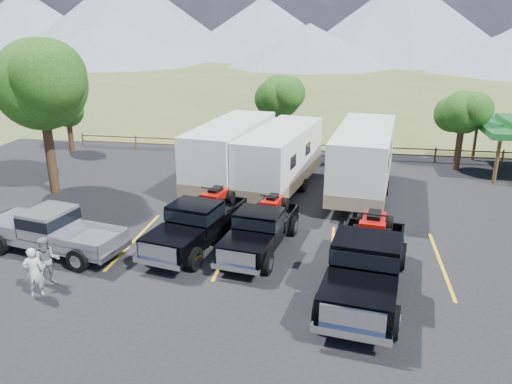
% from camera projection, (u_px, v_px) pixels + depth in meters
% --- Properties ---
extents(ground, '(320.00, 320.00, 0.00)m').
position_uv_depth(ground, '(264.00, 307.00, 15.71)').
color(ground, '#455222').
rests_on(ground, ground).
extents(asphalt_lot, '(44.00, 34.00, 0.04)m').
position_uv_depth(asphalt_lot, '(277.00, 263.00, 18.49)').
color(asphalt_lot, black).
rests_on(asphalt_lot, ground).
extents(stall_lines, '(12.12, 5.50, 0.01)m').
position_uv_depth(stall_lines, '(280.00, 251.00, 19.42)').
color(stall_lines, gold).
rests_on(stall_lines, asphalt_lot).
extents(tree_big_nw, '(5.54, 5.18, 7.84)m').
position_uv_depth(tree_big_nw, '(40.00, 84.00, 24.33)').
color(tree_big_nw, '#332013').
rests_on(tree_big_nw, ground).
extents(tree_ne_a, '(3.11, 2.92, 4.76)m').
position_uv_depth(tree_ne_a, '(463.00, 113.00, 28.94)').
color(tree_ne_a, '#332013').
rests_on(tree_ne_a, ground).
extents(tree_north, '(3.46, 3.24, 5.25)m').
position_uv_depth(tree_north, '(279.00, 97.00, 32.49)').
color(tree_north, '#332013').
rests_on(tree_north, ground).
extents(tree_nw_small, '(2.59, 2.43, 3.85)m').
position_uv_depth(tree_nw_small, '(67.00, 112.00, 33.25)').
color(tree_nw_small, '#332013').
rests_on(tree_nw_small, ground).
extents(rail_fence, '(36.12, 0.12, 1.00)m').
position_uv_depth(rail_fence, '(339.00, 149.00, 32.41)').
color(rail_fence, brown).
rests_on(rail_fence, ground).
extents(mountain_range, '(209.00, 71.00, 20.00)m').
position_uv_depth(mountain_range, '(305.00, 23.00, 113.04)').
color(mountain_range, slate).
rests_on(mountain_range, ground).
extents(rig_left, '(3.09, 6.24, 2.00)m').
position_uv_depth(rig_left, '(198.00, 221.00, 19.80)').
color(rig_left, black).
rests_on(rig_left, asphalt_lot).
extents(rig_center, '(2.60, 5.73, 1.85)m').
position_uv_depth(rig_center, '(261.00, 228.00, 19.38)').
color(rig_center, black).
rests_on(rig_center, asphalt_lot).
extents(rig_right, '(3.14, 7.04, 2.27)m').
position_uv_depth(rig_right, '(367.00, 262.00, 16.19)').
color(rig_right, black).
rests_on(rig_right, asphalt_lot).
extents(trailer_left, '(3.65, 9.93, 3.43)m').
position_uv_depth(trailer_left, '(231.00, 154.00, 26.52)').
color(trailer_left, silver).
rests_on(trailer_left, asphalt_lot).
extents(trailer_center, '(3.85, 9.57, 3.31)m').
position_uv_depth(trailer_center, '(281.00, 159.00, 25.72)').
color(trailer_center, silver).
rests_on(trailer_center, asphalt_lot).
extents(trailer_right, '(3.57, 10.14, 3.50)m').
position_uv_depth(trailer_right, '(363.00, 161.00, 25.07)').
color(trailer_right, silver).
rests_on(trailer_right, asphalt_lot).
extents(pickup_silver, '(6.11, 2.99, 1.76)m').
position_uv_depth(pickup_silver, '(53.00, 231.00, 19.03)').
color(pickup_silver, '#989AA1').
rests_on(pickup_silver, asphalt_lot).
extents(person_a, '(0.74, 0.63, 1.70)m').
position_uv_depth(person_a, '(34.00, 272.00, 16.03)').
color(person_a, silver).
rests_on(person_a, asphalt_lot).
extents(person_b, '(1.06, 1.00, 1.72)m').
position_uv_depth(person_b, '(47.00, 261.00, 16.72)').
color(person_b, slate).
rests_on(person_b, asphalt_lot).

